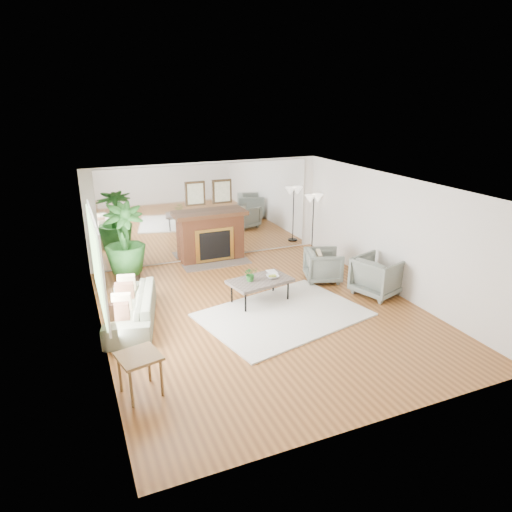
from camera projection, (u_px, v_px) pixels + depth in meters
name	position (u px, v px, depth m)	size (l,w,h in m)	color
ground	(264.00, 312.00, 8.97)	(7.00, 7.00, 0.00)	brown
wall_left	(97.00, 275.00, 7.46)	(0.02, 7.00, 2.50)	silver
wall_right	(393.00, 235.00, 9.65)	(0.02, 7.00, 2.50)	silver
wall_back	(209.00, 212.00, 11.59)	(6.00, 0.02, 2.50)	silver
mirror_panel	(209.00, 212.00, 11.57)	(5.40, 0.04, 2.40)	silver
window_panel	(97.00, 262.00, 7.79)	(0.04, 2.40, 1.50)	#B2E09E
fireplace	(212.00, 236.00, 11.59)	(1.85, 0.83, 2.05)	brown
area_rug	(283.00, 315.00, 8.85)	(3.01, 2.15, 0.03)	white
coffee_table	(260.00, 281.00, 9.28)	(1.37, 0.95, 0.50)	#64574F
sofa	(131.00, 308.00, 8.46)	(2.07, 0.81, 0.61)	gray
armchair_back	(323.00, 265.00, 10.43)	(0.78, 0.80, 0.73)	slate
armchair_front	(378.00, 276.00, 9.69)	(0.89, 0.91, 0.83)	slate
side_table	(139.00, 361.00, 6.36)	(0.66, 0.66, 0.63)	brown
potted_ficus	(125.00, 242.00, 10.04)	(0.89, 0.89, 1.85)	#29241E
floor_lamp	(314.00, 203.00, 12.02)	(0.52, 0.29, 1.59)	black
tabletop_plant	(251.00, 274.00, 9.15)	(0.27, 0.23, 0.30)	#2D6C27
fruit_bowl	(272.00, 276.00, 9.34)	(0.26, 0.26, 0.06)	brown
book	(268.00, 273.00, 9.61)	(0.19, 0.26, 0.02)	brown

